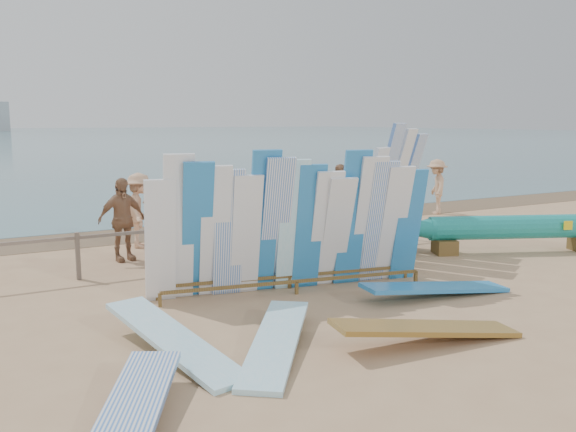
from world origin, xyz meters
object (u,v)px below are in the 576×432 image
flat_board_b (276,351)px  beachgoer_5 (177,203)px  beachgoer_10 (341,199)px  beachgoer_extra_0 (436,187)px  beachgoer_3 (139,210)px  main_surfboard_rack (292,229)px  outrigger_canoe (515,229)px  beachgoer_4 (122,220)px  beachgoer_7 (244,208)px  side_surfboard_rack (389,197)px  beachgoer_8 (267,209)px  beach_chair_right (183,244)px  beachgoer_6 (220,214)px  flat_board_a (173,355)px  stroller (212,235)px  beach_chair_left (237,243)px  beachgoer_9 (279,200)px  flat_board_c (427,343)px  flat_board_d (436,296)px  vendor_table (380,251)px

flat_board_b → beachgoer_5: (1.37, 8.01, 0.89)m
beachgoer_10 → beachgoer_extra_0: bearing=-158.4°
beachgoer_5 → beachgoer_3: bearing=-123.6°
main_surfboard_rack → beachgoer_10: size_ratio=2.71×
beachgoer_3 → outrigger_canoe: bearing=-105.6°
beachgoer_4 → beachgoer_7: bearing=6.0°
side_surfboard_rack → flat_board_b: 6.09m
side_surfboard_rack → beachgoer_8: 2.88m
beach_chair_right → beachgoer_3: 1.54m
beachgoer_extra_0 → beachgoer_3: bearing=-52.4°
flat_board_b → beachgoer_6: (1.61, 5.77, 0.90)m
beachgoer_8 → beachgoer_7: bearing=-24.5°
beachgoer_8 → main_surfboard_rack: bearing=136.4°
outrigger_canoe → beachgoer_5: (-6.15, 5.31, 0.34)m
beachgoer_4 → flat_board_b: bearing=-96.7°
flat_board_a → stroller: stroller is taller
side_surfboard_rack → beach_chair_left: (-2.79, 1.77, -1.04)m
outrigger_canoe → beachgoer_3: beachgoer_3 is taller
beachgoer_9 → beachgoer_6: bearing=80.2°
flat_board_c → beachgoer_extra_0: bearing=-34.0°
beachgoer_3 → beachgoer_10: size_ratio=0.95×
main_surfboard_rack → beachgoer_10: main_surfboard_rack is taller
flat_board_d → beachgoer_5: size_ratio=1.52×
beachgoer_5 → beachgoer_9: 2.85m
beachgoer_5 → beachgoer_9: beachgoer_5 is taller
side_surfboard_rack → flat_board_b: bearing=-171.3°
beachgoer_8 → beachgoer_10: bearing=-99.3°
vendor_table → beachgoer_3: beachgoer_3 is taller
beach_chair_right → stroller: 0.71m
beachgoer_3 → beach_chair_right: bearing=-136.5°
flat_board_c → beachgoer_9: 8.96m
beachgoer_5 → beachgoer_7: (1.48, -0.86, -0.12)m
flat_board_c → beach_chair_right: beach_chair_right is taller
beachgoer_4 → beachgoer_8: beachgoer_8 is taller
stroller → flat_board_d: bearing=-82.1°
side_surfboard_rack → beachgoer_5: 5.46m
beachgoer_10 → flat_board_a: bearing=46.8°
beachgoer_10 → beachgoer_8: (-2.49, -0.64, 0.00)m
flat_board_a → beachgoer_5: bearing=58.7°
vendor_table → beachgoer_8: size_ratio=0.66×
flat_board_b → beachgoer_8: 6.57m
beachgoer_5 → beachgoer_8: bearing=-30.2°
beachgoer_4 → beachgoer_10: 5.80m
flat_board_c → beachgoer_8: size_ratio=1.46×
flat_board_c → beachgoer_3: 8.29m
stroller → beachgoer_9: (2.82, 2.21, 0.37)m
flat_board_d → beachgoer_7: (-0.68, 6.26, 0.77)m
flat_board_d → vendor_table: bearing=-0.0°
main_surfboard_rack → beachgoer_9: bearing=74.8°
vendor_table → beachgoer_4: 5.43m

